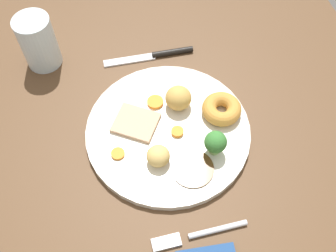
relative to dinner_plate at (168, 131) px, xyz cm
name	(u,v)px	position (x,y,z in cm)	size (l,w,h in cm)	color
dining_table	(183,147)	(-2.40, -2.15, -2.50)	(120.00, 84.00, 3.60)	brown
dinner_plate	(168,131)	(0.00, 0.00, 0.00)	(29.34, 29.34, 1.40)	silver
gravy_pool	(192,169)	(-8.63, -2.05, 0.85)	(7.15, 7.15, 0.30)	#563819
meat_slice_main	(136,123)	(2.41, 5.33, 1.10)	(7.41, 6.36, 0.80)	tan
yorkshire_pudding	(222,109)	(1.05, -10.18, 2.01)	(7.11, 7.11, 2.62)	#C68938
roast_potato_left	(158,156)	(-5.72, 3.07, 2.38)	(3.95, 3.99, 3.37)	#D8B260
roast_potato_right	(178,98)	(4.64, -3.05, 2.87)	(4.66, 4.73, 4.35)	tan
carrot_coin_front	(177,132)	(-1.16, -1.42, 1.05)	(2.21, 2.21, 0.70)	orange
carrot_coin_back	(118,154)	(-2.95, 9.50, 0.95)	(2.33, 2.33, 0.50)	orange
carrot_coin_side	(155,102)	(6.06, 0.95, 1.02)	(2.99, 2.99, 0.63)	orange
broccoli_floret	(215,143)	(-6.17, -6.59, 3.58)	(3.82, 3.82, 4.99)	#8CB766
fork	(197,235)	(-19.15, 0.07, -0.31)	(2.01, 15.25, 0.90)	silver
knife	(157,55)	(18.49, -2.11, -0.25)	(2.02, 18.54, 1.20)	black
water_glass	(38,42)	(22.64, 20.23, 4.75)	(6.95, 6.95, 10.89)	silver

